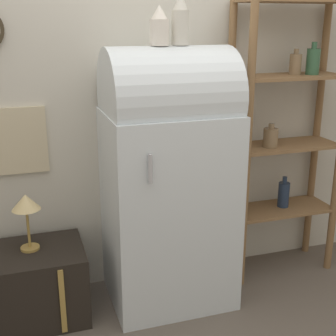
{
  "coord_description": "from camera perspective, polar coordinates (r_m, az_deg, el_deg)",
  "views": [
    {
      "loc": [
        -0.84,
        -2.3,
        1.72
      ],
      "look_at": [
        -0.0,
        0.25,
        0.87
      ],
      "focal_mm": 50.0,
      "sensor_mm": 36.0,
      "label": 1
    }
  ],
  "objects": [
    {
      "name": "wall_back",
      "position": [
        3.02,
        -2.01,
        10.42
      ],
      "size": [
        7.0,
        0.09,
        2.7
      ],
      "color": "beige",
      "rests_on": "ground_plane"
    },
    {
      "name": "vase_left",
      "position": [
        2.66,
        -1.06,
        16.83
      ],
      "size": [
        0.11,
        0.11,
        0.21
      ],
      "color": "silver",
      "rests_on": "refrigerator"
    },
    {
      "name": "desk_lamp",
      "position": [
        2.8,
        -16.91,
        -4.45
      ],
      "size": [
        0.16,
        0.16,
        0.34
      ],
      "color": "#AD8942",
      "rests_on": "suitcase_trunk"
    },
    {
      "name": "vase_center",
      "position": [
        2.7,
        1.51,
        17.57
      ],
      "size": [
        0.1,
        0.1,
        0.29
      ],
      "color": "beige",
      "rests_on": "refrigerator"
    },
    {
      "name": "suitcase_trunk",
      "position": [
        2.98,
        -17.01,
        -13.55
      ],
      "size": [
        0.7,
        0.48,
        0.44
      ],
      "color": "black",
      "rests_on": "ground_plane"
    },
    {
      "name": "ground_plane",
      "position": [
        2.99,
        1.62,
        -17.59
      ],
      "size": [
        12.0,
        12.0,
        0.0
      ],
      "primitive_type": "plane",
      "color": "#60564C"
    },
    {
      "name": "refrigerator",
      "position": [
        2.83,
        0.07,
        -1.04
      ],
      "size": [
        0.75,
        0.63,
        1.59
      ],
      "color": "silver",
      "rests_on": "ground_plane"
    },
    {
      "name": "shelf_unit",
      "position": [
        3.23,
        14.18,
        4.84
      ],
      "size": [
        0.75,
        0.33,
        1.85
      ],
      "color": "olive",
      "rests_on": "ground_plane"
    }
  ]
}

